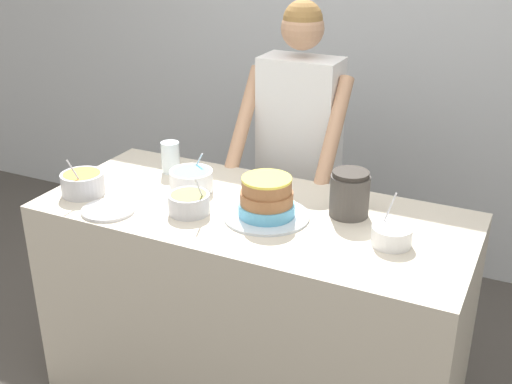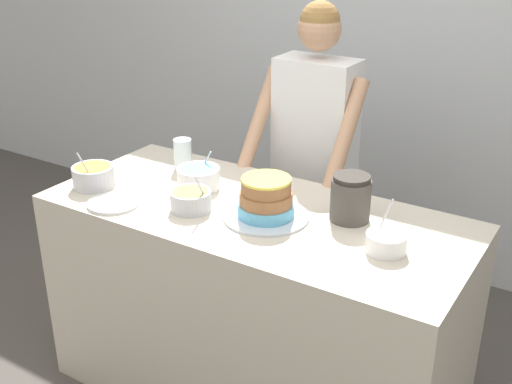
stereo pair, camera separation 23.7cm
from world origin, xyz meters
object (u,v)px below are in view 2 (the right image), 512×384
object	(u,v)px
frosting_bowl_olive	(191,199)
frosting_bowl_white	(386,242)
frosting_bowl_blue	(199,177)
stoneware_jar	(351,198)
person_baker	(314,140)
cake	(266,201)
ceramic_plate	(114,203)
frosting_bowl_orange	(93,176)
drinking_glass	(183,154)

from	to	relation	value
frosting_bowl_olive	frosting_bowl_white	bearing A→B (deg)	6.43
frosting_bowl_blue	stoneware_jar	bearing A→B (deg)	5.25
person_baker	cake	world-z (taller)	person_baker
stoneware_jar	frosting_bowl_white	bearing A→B (deg)	-37.88
person_baker	frosting_bowl_blue	world-z (taller)	person_baker
ceramic_plate	stoneware_jar	distance (m)	0.92
frosting_bowl_orange	frosting_bowl_olive	xyz separation A→B (m)	(0.48, 0.04, -0.01)
frosting_bowl_white	frosting_bowl_blue	world-z (taller)	frosting_bowl_white
drinking_glass	frosting_bowl_orange	bearing A→B (deg)	-118.25
person_baker	frosting_bowl_blue	distance (m)	0.63
stoneware_jar	frosting_bowl_olive	bearing A→B (deg)	-155.94
frosting_bowl_orange	ceramic_plate	bearing A→B (deg)	-24.97
frosting_bowl_blue	stoneware_jar	world-z (taller)	stoneware_jar
ceramic_plate	frosting_bowl_white	bearing A→B (deg)	11.50
person_baker	cake	bearing A→B (deg)	-77.54
cake	frosting_bowl_white	size ratio (longest dim) A/B	1.89
frosting_bowl_blue	drinking_glass	size ratio (longest dim) A/B	1.29
person_baker	ceramic_plate	bearing A→B (deg)	-114.94
drinking_glass	cake	bearing A→B (deg)	-21.71
cake	stoneware_jar	size ratio (longest dim) A/B	1.85
drinking_glass	person_baker	bearing A→B (deg)	47.02
cake	ceramic_plate	size ratio (longest dim) A/B	1.60
cake	frosting_bowl_blue	bearing A→B (deg)	166.31
frosting_bowl_white	stoneware_jar	size ratio (longest dim) A/B	0.98
drinking_glass	stoneware_jar	xyz separation A→B (m)	(0.84, -0.07, 0.02)
person_baker	frosting_bowl_white	world-z (taller)	person_baker
person_baker	stoneware_jar	distance (m)	0.67
person_baker	frosting_bowl_olive	size ratio (longest dim) A/B	9.55
person_baker	drinking_glass	world-z (taller)	person_baker
person_baker	frosting_bowl_orange	xyz separation A→B (m)	(-0.61, -0.80, -0.03)
frosting_bowl_white	frosting_bowl_olive	bearing A→B (deg)	-173.57
frosting_bowl_orange	stoneware_jar	bearing A→B (deg)	15.35
cake	ceramic_plate	distance (m)	0.61
frosting_bowl_orange	frosting_bowl_white	size ratio (longest dim) A/B	1.00
frosting_bowl_white	drinking_glass	xyz separation A→B (m)	(-1.04, 0.23, 0.03)
cake	stoneware_jar	bearing A→B (deg)	29.51
person_baker	frosting_bowl_orange	bearing A→B (deg)	-127.14
person_baker	drinking_glass	distance (m)	0.61
cake	ceramic_plate	bearing A→B (deg)	-158.77
frosting_bowl_orange	drinking_glass	xyz separation A→B (m)	(0.19, 0.35, 0.02)
person_baker	ceramic_plate	distance (m)	0.99
cake	frosting_bowl_white	bearing A→B (deg)	-0.90
frosting_bowl_orange	cake	bearing A→B (deg)	9.68
cake	frosting_bowl_olive	distance (m)	0.30
frosting_bowl_orange	stoneware_jar	world-z (taller)	stoneware_jar
person_baker	drinking_glass	xyz separation A→B (m)	(-0.42, -0.45, -0.01)
frosting_bowl_olive	frosting_bowl_blue	distance (m)	0.21
cake	frosting_bowl_blue	distance (m)	0.39
frosting_bowl_orange	frosting_bowl_white	xyz separation A→B (m)	(1.23, 0.12, -0.01)
stoneware_jar	drinking_glass	bearing A→B (deg)	175.04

